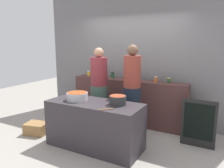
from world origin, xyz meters
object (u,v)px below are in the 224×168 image
at_px(preserve_jar_2, 101,75).
at_px(preserve_jar_7, 156,79).
at_px(preserve_jar_5, 130,78).
at_px(chalkboard_sign, 198,124).
at_px(cooking_pot_left, 77,96).
at_px(preserve_jar_1, 95,74).
at_px(preserve_jar_4, 125,77).
at_px(preserve_jar_6, 138,77).
at_px(preserve_jar_8, 169,80).
at_px(bread_crate, 37,128).
at_px(cook_in_cap, 132,96).
at_px(preserve_jar_3, 113,75).
at_px(cooking_pot_center, 118,100).
at_px(wooden_spoon, 106,109).
at_px(cook_with_tongs, 99,93).
at_px(preserve_jar_0, 89,73).

bearing_deg(preserve_jar_2, preserve_jar_7, 0.88).
relative_size(preserve_jar_5, chalkboard_sign, 0.13).
xyz_separation_m(preserve_jar_2, cooking_pot_left, (0.37, -1.43, -0.18)).
relative_size(preserve_jar_1, chalkboard_sign, 0.13).
bearing_deg(preserve_jar_4, preserve_jar_5, -23.21).
bearing_deg(preserve_jar_4, preserve_jar_6, 1.29).
xyz_separation_m(preserve_jar_8, cooking_pot_left, (-1.27, -1.48, -0.17)).
height_order(preserve_jar_5, cooking_pot_left, preserve_jar_5).
relative_size(preserve_jar_6, cooking_pot_left, 0.36).
bearing_deg(bread_crate, cook_in_cap, 26.02).
distance_m(preserve_jar_3, cooking_pot_left, 1.45).
distance_m(preserve_jar_7, cooking_pot_center, 1.39).
height_order(preserve_jar_7, bread_crate, preserve_jar_7).
height_order(preserve_jar_2, cooking_pot_center, preserve_jar_2).
relative_size(preserve_jar_4, preserve_jar_5, 1.01).
xyz_separation_m(preserve_jar_6, cook_in_cap, (0.16, -0.70, -0.26)).
distance_m(preserve_jar_1, chalkboard_sign, 2.65).
bearing_deg(wooden_spoon, preserve_jar_7, 81.59).
bearing_deg(preserve_jar_4, cook_with_tongs, -112.22).
height_order(preserve_jar_0, preserve_jar_7, preserve_jar_0).
distance_m(preserve_jar_2, preserve_jar_7, 1.37).
bearing_deg(cooking_pot_center, wooden_spoon, -94.35).
distance_m(preserve_jar_0, preserve_jar_1, 0.22).
relative_size(preserve_jar_0, preserve_jar_3, 0.84).
relative_size(cook_with_tongs, cook_in_cap, 0.96).
height_order(preserve_jar_4, chalkboard_sign, preserve_jar_4).
height_order(preserve_jar_4, cooking_pot_center, preserve_jar_4).
bearing_deg(chalkboard_sign, preserve_jar_4, 161.84).
bearing_deg(preserve_jar_2, bread_crate, -113.41).
height_order(cooking_pot_center, wooden_spoon, cooking_pot_center).
bearing_deg(preserve_jar_8, preserve_jar_3, -178.05).
relative_size(wooden_spoon, chalkboard_sign, 0.26).
relative_size(preserve_jar_6, preserve_jar_7, 1.18).
xyz_separation_m(preserve_jar_1, cook_in_cap, (1.27, -0.65, -0.25)).
height_order(preserve_jar_1, bread_crate, preserve_jar_1).
bearing_deg(bread_crate, preserve_jar_4, 50.47).
bearing_deg(cook_in_cap, cooking_pot_left, -133.16).
bearing_deg(preserve_jar_6, chalkboard_sign, -22.18).
xyz_separation_m(preserve_jar_3, preserve_jar_7, (1.05, 0.01, -0.01)).
bearing_deg(preserve_jar_0, preserve_jar_2, -7.46).
distance_m(preserve_jar_3, cook_in_cap, 1.05).
relative_size(preserve_jar_1, preserve_jar_6, 0.82).
bearing_deg(bread_crate, preserve_jar_0, 80.42).
bearing_deg(cook_in_cap, preserve_jar_6, 102.70).
distance_m(preserve_jar_5, preserve_jar_7, 0.59).
relative_size(preserve_jar_2, chalkboard_sign, 0.14).
height_order(preserve_jar_2, cooking_pot_left, preserve_jar_2).
xyz_separation_m(preserve_jar_2, wooden_spoon, (1.12, -1.68, -0.24)).
xyz_separation_m(preserve_jar_0, preserve_jar_1, (0.22, -0.05, -0.00)).
bearing_deg(cook_in_cap, chalkboard_sign, 5.77).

